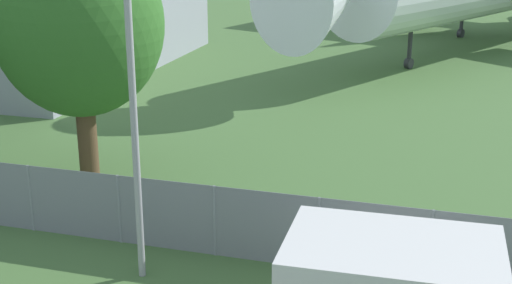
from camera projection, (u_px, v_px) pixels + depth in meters
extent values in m
cylinder|color=gray|center=(31.00, 198.00, 18.58)|extent=(0.07, 0.07, 1.82)
cylinder|color=gray|center=(119.00, 209.00, 17.89)|extent=(0.07, 0.07, 1.82)
cylinder|color=gray|center=(215.00, 221.00, 17.21)|extent=(0.07, 0.07, 1.82)
cylinder|color=gray|center=(318.00, 234.00, 16.52)|extent=(0.07, 0.07, 1.82)
cylinder|color=gray|center=(430.00, 248.00, 15.84)|extent=(0.07, 0.07, 1.82)
cube|color=slate|center=(215.00, 221.00, 17.21)|extent=(56.00, 0.01, 1.82)
cylinder|color=#2D2D33|center=(410.00, 50.00, 37.95)|extent=(0.24, 0.24, 2.05)
cylinder|color=#2D2D33|center=(409.00, 63.00, 38.18)|extent=(0.52, 0.64, 0.56)
cylinder|color=#2D2D33|center=(462.00, 22.00, 47.36)|extent=(0.24, 0.24, 2.05)
cylinder|color=#2D2D33|center=(461.00, 33.00, 47.59)|extent=(0.52, 0.64, 0.56)
cylinder|color=#4C3823|center=(88.00, 139.00, 21.70)|extent=(0.60, 0.60, 2.84)
ellipsoid|color=#2D6023|center=(79.00, 24.00, 20.61)|extent=(4.96, 4.96, 5.46)
cylinder|color=#99999E|center=(133.00, 102.00, 15.24)|extent=(0.16, 0.16, 8.32)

